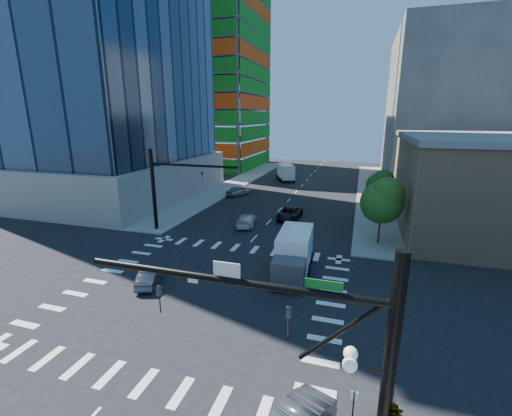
% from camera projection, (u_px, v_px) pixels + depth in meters
% --- Properties ---
extents(ground, '(160.00, 160.00, 0.00)m').
position_uv_depth(ground, '(205.00, 292.00, 25.19)').
color(ground, black).
rests_on(ground, ground).
extents(road_markings, '(20.00, 20.00, 0.01)m').
position_uv_depth(road_markings, '(205.00, 292.00, 25.18)').
color(road_markings, silver).
rests_on(road_markings, ground).
extents(sidewalk_ne, '(5.00, 60.00, 0.15)m').
position_uv_depth(sidewalk_ne, '(372.00, 191.00, 58.53)').
color(sidewalk_ne, gray).
rests_on(sidewalk_ne, ground).
extents(sidewalk_nw, '(5.00, 60.00, 0.15)m').
position_uv_depth(sidewalk_nw, '(236.00, 183.00, 65.63)').
color(sidewalk_nw, gray).
rests_on(sidewalk_nw, ground).
extents(construction_building, '(25.16, 34.50, 70.60)m').
position_uv_depth(construction_building, '(208.00, 65.00, 83.73)').
color(construction_building, slate).
rests_on(construction_building, ground).
extents(commercial_building, '(20.50, 22.50, 10.60)m').
position_uv_depth(commercial_building, '(502.00, 185.00, 37.01)').
color(commercial_building, tan).
rests_on(commercial_building, ground).
extents(bg_building_ne, '(24.00, 30.00, 28.00)m').
position_uv_depth(bg_building_ne, '(458.00, 108.00, 64.64)').
color(bg_building_ne, '#5A5651').
rests_on(bg_building_ne, ground).
extents(signal_mast_se, '(10.51, 2.48, 9.00)m').
position_uv_depth(signal_mast_se, '(356.00, 376.00, 10.26)').
color(signal_mast_se, black).
rests_on(signal_mast_se, sidewalk_se).
extents(signal_mast_nw, '(10.20, 0.40, 9.00)m').
position_uv_depth(signal_mast_nw, '(165.00, 183.00, 37.21)').
color(signal_mast_nw, black).
rests_on(signal_mast_nw, sidewalk_nw).
extents(tree_south, '(4.16, 4.16, 6.82)m').
position_uv_depth(tree_south, '(384.00, 200.00, 33.21)').
color(tree_south, '#382316').
rests_on(tree_south, sidewalk_ne).
extents(tree_north, '(3.54, 3.52, 5.78)m').
position_uv_depth(tree_north, '(381.00, 184.00, 44.38)').
color(tree_north, '#382316').
rests_on(tree_north, sidewalk_ne).
extents(no_parking_sign, '(0.30, 0.06, 2.20)m').
position_uv_depth(no_parking_sign, '(353.00, 409.00, 13.48)').
color(no_parking_sign, black).
rests_on(no_parking_sign, ground).
extents(car_nb_far, '(2.74, 5.41, 1.47)m').
position_uv_depth(car_nb_far, '(290.00, 213.00, 42.94)').
color(car_nb_far, black).
rests_on(car_nb_far, ground).
extents(car_sb_near, '(2.75, 5.08, 1.40)m').
position_uv_depth(car_sb_near, '(247.00, 220.00, 40.37)').
color(car_sb_near, white).
rests_on(car_sb_near, ground).
extents(car_sb_mid, '(3.47, 4.87, 1.54)m').
position_uv_depth(car_sb_mid, '(238.00, 191.00, 55.63)').
color(car_sb_mid, gray).
rests_on(car_sb_mid, ground).
extents(car_sb_cross, '(2.50, 4.08, 1.27)m').
position_uv_depth(car_sb_cross, '(150.00, 276.00, 26.27)').
color(car_sb_cross, '#49494E').
rests_on(car_sb_cross, ground).
extents(box_truck_near, '(3.12, 6.62, 3.39)m').
position_uv_depth(box_truck_near, '(293.00, 258.00, 27.56)').
color(box_truck_near, black).
rests_on(box_truck_near, ground).
extents(box_truck_far, '(5.03, 6.89, 3.32)m').
position_uv_depth(box_truck_far, '(285.00, 173.00, 68.64)').
color(box_truck_far, black).
rests_on(box_truck_far, ground).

